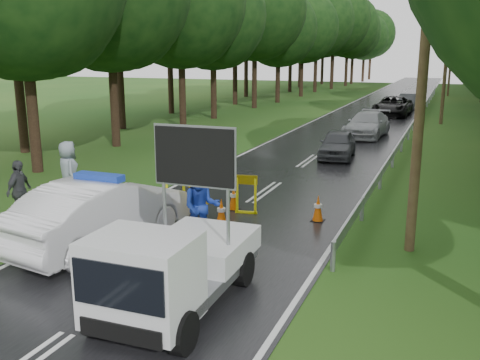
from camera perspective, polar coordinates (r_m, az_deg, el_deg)
The scene contains 22 objects.
ground at distance 13.57m, azimuth -5.75°, elevation -7.35°, with size 160.00×160.00×0.00m, color #184814.
road at distance 41.92m, azimuth 13.54°, elevation 6.51°, with size 7.00×140.00×0.02m, color black.
guardrail at distance 41.17m, azimuth 18.64°, elevation 6.82°, with size 0.12×60.06×0.70m.
utility_pole_near at distance 13.25m, azimuth 19.17°, elevation 13.86°, with size 1.40×0.24×10.00m.
utility_pole_mid at distance 39.23m, azimuth 21.23°, elevation 12.95°, with size 1.40×0.24×10.00m.
utility_pole_far at distance 65.23m, azimuth 21.65°, elevation 12.76°, with size 1.40×0.24×10.00m.
police_sedan at distance 13.91m, azimuth -14.57°, elevation -3.45°, with size 2.56×5.42×1.89m.
work_truck at distance 10.13m, azimuth -7.34°, elevation -9.21°, with size 1.98×4.29×3.39m.
barrier at distance 16.36m, azimuth -3.21°, elevation -0.31°, with size 2.91×0.53×1.22m.
officer at distance 15.28m, azimuth -4.54°, elevation -1.44°, with size 0.65×0.43×1.78m, color yellow.
civilian at distance 13.60m, azimuth -4.16°, elevation -2.86°, with size 0.96×0.75×1.99m, color #1935A7.
bystander_mid at distance 16.72m, azimuth -22.49°, elevation -1.09°, with size 1.06×0.44×1.80m, color #3C3E44.
bystander_right at distance 18.30m, azimuth -17.82°, elevation 0.84°, with size 0.99×0.64×2.02m, color gray.
queue_car_first at distance 25.36m, azimuth 10.36°, elevation 3.78°, with size 1.51×3.76×1.28m, color #45474D.
queue_car_second at distance 32.13m, azimuth 13.41°, elevation 5.78°, with size 2.02×4.96×1.44m, color #A9ACB1.
queue_car_third at distance 43.36m, azimuth 15.97°, elevation 7.58°, with size 2.50×5.43×1.51m, color black.
queue_car_fourth at distance 49.27m, azimuth 17.44°, elevation 8.01°, with size 1.38×3.96×1.30m, color #404448.
cone_near_left at distance 14.11m, azimuth -17.62°, elevation -5.55°, with size 0.35×0.35×0.75m.
cone_center at distance 15.11m, azimuth -2.00°, elevation -3.52°, with size 0.38×0.38×0.82m.
cone_far at distance 16.64m, azimuth -0.69°, elevation -1.95°, with size 0.38×0.38×0.80m.
cone_left_mid at distance 15.64m, azimuth -14.99°, elevation -3.49°, with size 0.36×0.36×0.76m.
cone_right at distance 15.69m, azimuth 8.32°, elevation -3.05°, with size 0.37×0.37×0.79m.
Camera 1 is at (5.92, -11.23, 4.80)m, focal length 40.00 mm.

